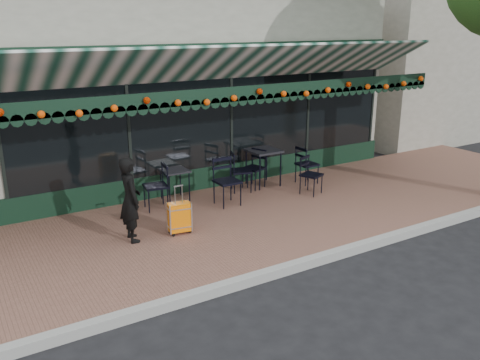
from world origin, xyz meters
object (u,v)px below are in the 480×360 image
chair_a_left (254,169)px  chair_b_right (241,171)px  suitcase (179,218)px  chair_b_front (227,182)px  chair_a_right (307,165)px  cafe_table_a (263,153)px  chair_a_front (311,175)px  cafe_table_b (175,173)px  chair_b_left (155,187)px  woman (130,199)px

chair_a_left → chair_b_right: bearing=-101.8°
suitcase → chair_b_front: bearing=39.4°
chair_a_right → cafe_table_a: bearing=65.6°
suitcase → chair_a_front: bearing=17.8°
suitcase → chair_b_right: (2.20, 1.48, 0.16)m
suitcase → chair_a_right: chair_a_right is taller
chair_b_right → cafe_table_b: bearing=102.2°
chair_b_left → cafe_table_b: bearing=126.0°
chair_a_front → chair_b_left: size_ratio=0.90×
chair_a_right → chair_b_left: 3.69m
woman → chair_b_front: size_ratio=1.50×
chair_a_left → chair_b_front: chair_b_front is taller
cafe_table_a → chair_a_left: 0.43m
cafe_table_a → chair_b_left: bearing=-176.1°
chair_a_left → chair_b_right: chair_b_right is taller
chair_a_right → chair_b_left: chair_b_left is taller
chair_a_left → chair_b_right: (-0.37, -0.05, 0.01)m
cafe_table_a → cafe_table_b: bearing=177.2°
cafe_table_a → chair_a_right: bearing=-23.2°
woman → chair_b_left: (0.95, 1.24, -0.27)m
chair_a_right → chair_a_front: (-0.41, -0.67, -0.03)m
chair_b_right → woman: bearing=133.7°
suitcase → woman: bearing=177.8°
cafe_table_a → chair_b_front: bearing=-152.1°
cafe_table_b → chair_a_left: size_ratio=0.74×
chair_a_front → chair_b_left: bearing=143.4°
chair_a_front → chair_a_right: bearing=36.9°
woman → chair_b_left: bearing=-34.8°
cafe_table_b → chair_a_left: (1.88, -0.16, -0.15)m
chair_a_left → woman: bearing=-88.2°
chair_a_front → chair_b_left: 3.39m
chair_b_right → chair_a_right: bearing=-80.5°
chair_a_front → chair_b_front: bearing=148.4°
chair_a_left → chair_a_front: size_ratio=1.06×
chair_a_right → chair_b_front: (-2.34, -0.32, 0.04)m
woman → suitcase: 0.95m
chair_a_right → chair_b_front: bearing=96.6°
chair_a_right → chair_b_front: chair_b_front is taller
chair_a_front → chair_b_right: 1.55m
suitcase → chair_a_front: (3.40, 0.51, 0.12)m
chair_a_left → chair_a_right: 1.30m
woman → chair_b_front: bearing=-70.4°
cafe_table_a → chair_b_left: (-2.73, -0.19, -0.29)m
cafe_table_b → chair_b_right: 1.53m
cafe_table_a → chair_a_front: 1.25m
cafe_table_a → cafe_table_b: (-2.17, 0.11, -0.16)m
woman → chair_b_left: 1.58m
suitcase → cafe_table_b: (0.68, 1.69, 0.30)m
woman → chair_a_front: 4.25m
woman → cafe_table_a: size_ratio=1.76×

